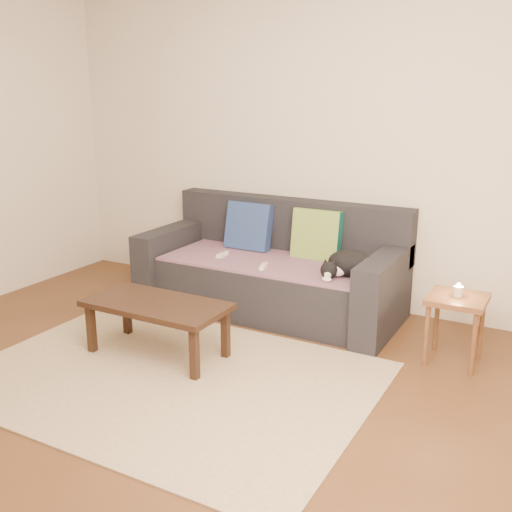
# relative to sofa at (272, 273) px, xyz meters

# --- Properties ---
(ground) EXTENTS (4.50, 4.50, 0.00)m
(ground) POSITION_rel_sofa_xyz_m (0.00, -1.57, -0.31)
(ground) COLOR brown
(ground) RESTS_ON ground
(back_wall) EXTENTS (4.50, 0.04, 2.60)m
(back_wall) POSITION_rel_sofa_xyz_m (0.00, 0.43, 0.99)
(back_wall) COLOR beige
(back_wall) RESTS_ON ground
(sofa) EXTENTS (2.10, 0.94, 0.87)m
(sofa) POSITION_rel_sofa_xyz_m (0.00, 0.00, 0.00)
(sofa) COLOR #232328
(sofa) RESTS_ON ground
(throw_blanket) EXTENTS (1.66, 0.74, 0.02)m
(throw_blanket) POSITION_rel_sofa_xyz_m (0.00, -0.09, 0.12)
(throw_blanket) COLOR #472B51
(throw_blanket) RESTS_ON sofa
(cushion_navy) EXTENTS (0.40, 0.19, 0.41)m
(cushion_navy) POSITION_rel_sofa_xyz_m (-0.32, 0.17, 0.32)
(cushion_navy) COLOR navy
(cushion_navy) RESTS_ON throw_blanket
(cushion_green) EXTENTS (0.40, 0.15, 0.41)m
(cushion_green) POSITION_rel_sofa_xyz_m (0.31, 0.17, 0.32)
(cushion_green) COLOR #0B4B45
(cushion_green) RESTS_ON throw_blanket
(cat) EXTENTS (0.45, 0.42, 0.19)m
(cat) POSITION_rel_sofa_xyz_m (0.72, -0.17, 0.22)
(cat) COLOR black
(cat) RESTS_ON throw_blanket
(wii_remote_a) EXTENTS (0.04, 0.15, 0.03)m
(wii_remote_a) POSITION_rel_sofa_xyz_m (-0.37, -0.17, 0.15)
(wii_remote_a) COLOR white
(wii_remote_a) RESTS_ON throw_blanket
(wii_remote_b) EXTENTS (0.07, 0.15, 0.03)m
(wii_remote_b) POSITION_rel_sofa_xyz_m (0.08, -0.31, 0.15)
(wii_remote_b) COLOR white
(wii_remote_b) RESTS_ON throw_blanket
(side_table) EXTENTS (0.37, 0.37, 0.46)m
(side_table) POSITION_rel_sofa_xyz_m (1.51, -0.31, 0.07)
(side_table) COLOR brown
(side_table) RESTS_ON ground
(candle) EXTENTS (0.06, 0.06, 0.09)m
(candle) POSITION_rel_sofa_xyz_m (1.51, -0.31, 0.19)
(candle) COLOR beige
(candle) RESTS_ON side_table
(rug) EXTENTS (2.50, 1.80, 0.01)m
(rug) POSITION_rel_sofa_xyz_m (0.00, -1.42, -0.30)
(rug) COLOR tan
(rug) RESTS_ON ground
(coffee_table) EXTENTS (0.97, 0.48, 0.39)m
(coffee_table) POSITION_rel_sofa_xyz_m (-0.27, -1.18, 0.03)
(coffee_table) COLOR black
(coffee_table) RESTS_ON rug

